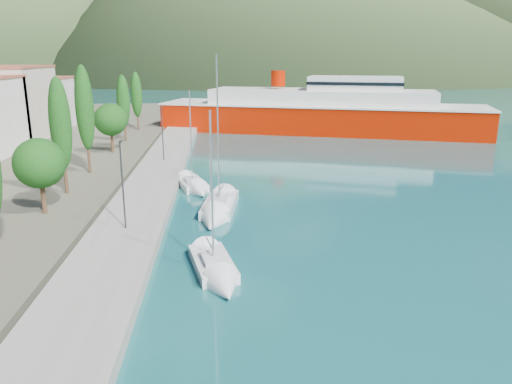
{
  "coord_description": "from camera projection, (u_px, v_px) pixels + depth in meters",
  "views": [
    {
      "loc": [
        -2.13,
        -18.21,
        12.36
      ],
      "look_at": [
        0.0,
        14.0,
        3.5
      ],
      "focal_mm": 35.0,
      "sensor_mm": 36.0,
      "label": 1
    }
  ],
  "objects": [
    {
      "name": "ferry",
      "position": [
        322.0,
        113.0,
        82.32
      ],
      "size": [
        53.64,
        26.49,
        10.47
      ],
      "color": "#AC1500",
      "rests_on": "ground"
    },
    {
      "name": "quay",
      "position": [
        149.0,
        192.0,
        45.27
      ],
      "size": [
        5.0,
        88.0,
        0.8
      ],
      "primitive_type": "cube",
      "color": "gray",
      "rests_on": "ground"
    },
    {
      "name": "sailboat_near",
      "position": [
        219.0,
        276.0,
        28.22
      ],
      "size": [
        3.6,
        7.48,
        10.34
      ],
      "color": "silver",
      "rests_on": "ground"
    },
    {
      "name": "tree_row",
      "position": [
        82.0,
        125.0,
        48.58
      ],
      "size": [
        3.98,
        63.57,
        10.83
      ],
      "color": "#47301E",
      "rests_on": "land_strip"
    },
    {
      "name": "lamp_posts",
      "position": [
        125.0,
        179.0,
        34.51
      ],
      "size": [
        0.15,
        45.22,
        6.06
      ],
      "color": "#2D2D33",
      "rests_on": "quay"
    },
    {
      "name": "hills_near",
      "position": [
        355.0,
        4.0,
        372.56
      ],
      "size": [
        1010.0,
        520.0,
        115.0
      ],
      "color": "#374D28",
      "rests_on": "ground"
    },
    {
      "name": "hills_far",
      "position": [
        337.0,
        0.0,
        604.59
      ],
      "size": [
        1480.0,
        900.0,
        180.0
      ],
      "color": "gray",
      "rests_on": "ground"
    },
    {
      "name": "ground",
      "position": [
        230.0,
        102.0,
        136.39
      ],
      "size": [
        1400.0,
        1400.0,
        0.0
      ],
      "primitive_type": "plane",
      "color": "#175A5D"
    },
    {
      "name": "sailboat_mid",
      "position": [
        216.0,
        213.0,
        39.31
      ],
      "size": [
        3.65,
        9.56,
        13.42
      ],
      "color": "silver",
      "rests_on": "ground"
    },
    {
      "name": "sailboat_far",
      "position": [
        196.0,
        188.0,
        46.84
      ],
      "size": [
        4.17,
        7.24,
        10.14
      ],
      "color": "silver",
      "rests_on": "ground"
    }
  ]
}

